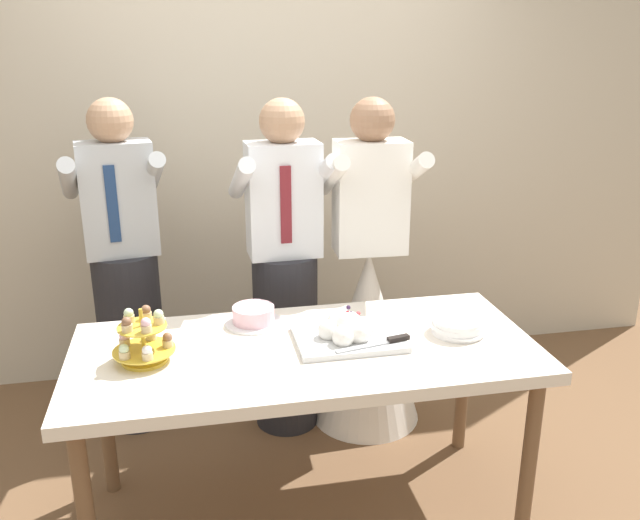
{
  "coord_description": "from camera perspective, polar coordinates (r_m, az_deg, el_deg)",
  "views": [
    {
      "loc": [
        -0.41,
        -2.29,
        1.92
      ],
      "look_at": [
        0.09,
        0.15,
        1.07
      ],
      "focal_mm": 37.15,
      "sensor_mm": 36.0,
      "label": 1
    }
  ],
  "objects": [
    {
      "name": "cupcake_stand",
      "position": [
        2.53,
        -15.0,
        -6.64
      ],
      "size": [
        0.23,
        0.23,
        0.21
      ],
      "color": "gold",
      "rests_on": "dessert_table"
    },
    {
      "name": "person_bride",
      "position": [
        3.37,
        4.12,
        -4.69
      ],
      "size": [
        0.56,
        0.56,
        1.66
      ],
      "color": "white",
      "rests_on": "ground_plane"
    },
    {
      "name": "ground_plane",
      "position": [
        3.02,
        -1.14,
        -20.8
      ],
      "size": [
        8.0,
        8.0,
        0.0
      ],
      "primitive_type": "plane",
      "color": "brown"
    },
    {
      "name": "round_cake",
      "position": [
        2.79,
        -5.75,
        -4.82
      ],
      "size": [
        0.24,
        0.24,
        0.08
      ],
      "color": "white",
      "rests_on": "dessert_table"
    },
    {
      "name": "person_groom",
      "position": [
        3.26,
        -3.04,
        -2.4
      ],
      "size": [
        0.48,
        0.5,
        1.66
      ],
      "color": "#232328",
      "rests_on": "ground_plane"
    },
    {
      "name": "person_guest",
      "position": [
        3.41,
        -16.33,
        -2.19
      ],
      "size": [
        0.52,
        0.55,
        1.66
      ],
      "color": "#232328",
      "rests_on": "ground_plane"
    },
    {
      "name": "dessert_table",
      "position": [
        2.63,
        -1.24,
        -8.92
      ],
      "size": [
        1.8,
        0.8,
        0.78
      ],
      "color": "silver",
      "rests_on": "ground_plane"
    },
    {
      "name": "rear_wall",
      "position": [
        3.81,
        -5.38,
        11.56
      ],
      "size": [
        5.2,
        0.1,
        2.9
      ],
      "primitive_type": "cube",
      "color": "beige",
      "rests_on": "ground_plane"
    },
    {
      "name": "plate_stack",
      "position": [
        2.75,
        11.79,
        -5.58
      ],
      "size": [
        0.21,
        0.21,
        0.07
      ],
      "color": "white",
      "rests_on": "dessert_table"
    },
    {
      "name": "main_cake_tray",
      "position": [
        2.62,
        2.44,
        -6.2
      ],
      "size": [
        0.43,
        0.31,
        0.13
      ],
      "color": "silver",
      "rests_on": "dessert_table"
    }
  ]
}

